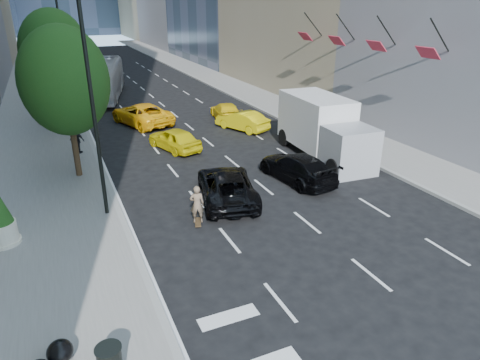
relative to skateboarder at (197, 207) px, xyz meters
name	(u,v)px	position (x,y,z in m)	size (l,w,h in m)	color
ground	(286,227)	(3.20, -1.70, -0.80)	(160.00, 160.00, 0.00)	black
sidewalk_left	(38,100)	(-5.80, 28.30, -0.73)	(6.00, 120.00, 0.15)	slate
sidewalk_right	(229,85)	(13.20, 28.30, -0.73)	(4.00, 120.00, 0.15)	slate
lamp_near	(94,78)	(-3.12, 2.30, 5.01)	(2.13, 0.22, 10.00)	black
lamp_far	(65,40)	(-3.12, 20.30, 5.01)	(2.13, 0.22, 10.00)	black
tree_near	(65,81)	(-4.00, 7.30, 4.17)	(4.20, 4.20, 7.46)	#332213
tree_mid	(55,52)	(-4.00, 17.30, 4.51)	(4.50, 4.50, 7.99)	#332213
tree_far	(50,46)	(-4.00, 30.30, 3.82)	(3.90, 3.90, 6.92)	#332213
traffic_signal	(56,43)	(-3.20, 38.30, 3.43)	(2.48, 0.53, 5.20)	black
facade_flags	(357,40)	(13.84, 8.30, 5.38)	(1.85, 13.30, 2.05)	black
skateboarder	(197,207)	(0.00, 0.00, 0.00)	(0.59, 0.39, 1.61)	brown
black_sedan_lincoln	(227,186)	(2.00, 1.69, -0.10)	(2.35, 5.11, 1.42)	black
black_sedan_mercedes	(297,167)	(6.14, 2.39, -0.10)	(1.97, 4.84, 1.40)	black
taxi_a	(174,139)	(1.80, 9.67, -0.11)	(1.63, 4.05, 1.38)	#DBC80B
taxi_b	(242,121)	(7.40, 11.99, -0.13)	(1.43, 4.11, 1.35)	#D6C20B
taxi_c	(142,114)	(1.20, 16.30, -0.02)	(2.62, 5.67, 1.58)	#FFB90D
taxi_d	(226,112)	(7.40, 15.01, -0.15)	(1.83, 4.49, 1.30)	yellow
city_bus	(103,79)	(0.00, 27.39, 0.90)	(2.86, 12.21, 3.40)	silver
box_truck	(324,128)	(9.35, 4.87, 0.94)	(3.05, 7.32, 3.43)	silver
pedestrian_b	(77,140)	(-3.71, 10.94, 0.14)	(0.93, 0.39, 1.59)	black
garbage_bags	(51,359)	(-5.73, -5.77, -0.39)	(1.12, 1.08, 0.55)	black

